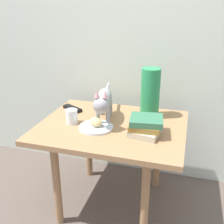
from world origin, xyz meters
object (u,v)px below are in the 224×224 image
at_px(plate, 96,127).
at_px(candle_jar, 72,117).
at_px(bread_roll, 96,122).
at_px(side_table, 112,135).
at_px(tv_remote, 72,108).
at_px(book_stack, 145,126).
at_px(green_vase, 150,93).
at_px(cat, 104,100).

distance_m(plate, candle_jar, 0.17).
relative_size(bread_roll, candle_jar, 0.94).
height_order(side_table, tv_remote, tv_remote).
bearing_deg(book_stack, side_table, 161.91).
height_order(plate, green_vase, green_vase).
relative_size(cat, tv_remote, 3.15).
relative_size(book_stack, green_vase, 0.63).
height_order(side_table, bread_roll, bread_roll).
height_order(side_table, green_vase, green_vase).
bearing_deg(bread_roll, candle_jar, 170.48).
relative_size(side_table, book_stack, 4.40).
bearing_deg(bread_roll, cat, 83.47).
xyz_separation_m(plate, bread_roll, (-0.00, 0.00, 0.03)).
relative_size(cat, book_stack, 2.46).
xyz_separation_m(side_table, book_stack, (0.21, -0.07, 0.12)).
distance_m(bread_roll, book_stack, 0.28).
bearing_deg(side_table, candle_jar, -169.00).
height_order(bread_roll, green_vase, green_vase).
relative_size(side_table, cat, 1.79).
relative_size(cat, green_vase, 1.56).
xyz_separation_m(bread_roll, green_vase, (0.26, 0.27, 0.11)).
distance_m(cat, candle_jar, 0.21).
height_order(plate, tv_remote, tv_remote).
bearing_deg(candle_jar, tv_remote, 113.30).
bearing_deg(tv_remote, plate, -14.73).
xyz_separation_m(green_vase, tv_remote, (-0.51, -0.04, -0.14)).
bearing_deg(candle_jar, plate, -10.03).
relative_size(side_table, tv_remote, 5.64).
bearing_deg(book_stack, green_vase, 94.44).
bearing_deg(side_table, tv_remote, 154.54).
xyz_separation_m(bread_roll, candle_jar, (-0.16, 0.03, -0.00)).
bearing_deg(bread_roll, plate, -62.71).
height_order(cat, green_vase, green_vase).
bearing_deg(candle_jar, bread_roll, -9.52).
xyz_separation_m(cat, book_stack, (0.27, -0.10, -0.08)).
relative_size(bread_roll, green_vase, 0.26).
relative_size(candle_jar, tv_remote, 0.57).
height_order(book_stack, candle_jar, book_stack).
xyz_separation_m(side_table, tv_remote, (-0.32, 0.15, 0.08)).
height_order(green_vase, tv_remote, green_vase).
bearing_deg(tv_remote, side_table, 2.27).
bearing_deg(bread_roll, book_stack, 1.03).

